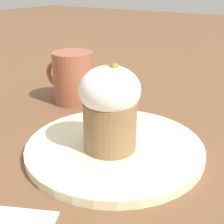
# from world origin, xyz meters

# --- Properties ---
(ground_plane) EXTENTS (4.00, 4.00, 0.00)m
(ground_plane) POSITION_xyz_m (0.00, 0.00, 0.00)
(ground_plane) COLOR brown
(dessert_plate) EXTENTS (0.26, 0.26, 0.01)m
(dessert_plate) POSITION_xyz_m (0.00, 0.00, 0.01)
(dessert_plate) COLOR beige
(dessert_plate) RESTS_ON ground_plane
(carrot_cake) EXTENTS (0.08, 0.08, 0.12)m
(carrot_cake) POSITION_xyz_m (-0.00, 0.01, 0.08)
(carrot_cake) COLOR olive
(carrot_cake) RESTS_ON dessert_plate
(spoon) EXTENTS (0.04, 0.11, 0.01)m
(spoon) POSITION_xyz_m (0.00, -0.03, 0.02)
(spoon) COLOR silver
(spoon) RESTS_ON dessert_plate
(coffee_cup) EXTENTS (0.11, 0.08, 0.10)m
(coffee_cup) POSITION_xyz_m (0.18, -0.13, 0.05)
(coffee_cup) COLOR #9E563D
(coffee_cup) RESTS_ON ground_plane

